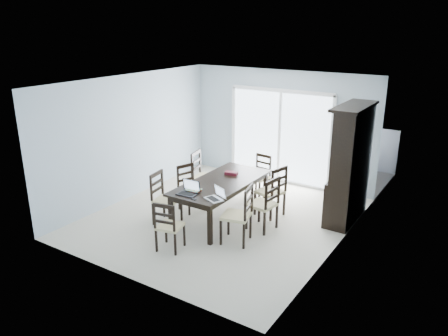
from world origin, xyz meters
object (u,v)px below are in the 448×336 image
(dining_table, at_px, (221,185))
(chair_end_far, at_px, (261,171))
(laptop_silver, at_px, (214,197))
(game_box, at_px, (231,173))
(chair_left_near, at_px, (162,192))
(chair_right_near, at_px, (242,209))
(china_hutch, at_px, (350,166))
(laptop_dark, at_px, (187,191))
(cell_phone, at_px, (194,199))
(chair_left_far, at_px, (201,170))
(hot_tub, at_px, (288,149))
(chair_end_near, at_px, (167,222))
(chair_left_mid, at_px, (189,183))
(chair_right_far, at_px, (274,186))
(chair_right_mid, at_px, (267,198))

(dining_table, height_order, chair_end_far, chair_end_far)
(laptop_silver, bearing_deg, game_box, 132.06)
(chair_left_near, relative_size, chair_right_near, 0.95)
(dining_table, relative_size, china_hutch, 1.00)
(laptop_dark, xyz_separation_m, cell_phone, (0.23, -0.13, -0.05))
(chair_left_far, xyz_separation_m, chair_end_far, (0.96, 0.86, -0.08))
(hot_tub, bearing_deg, chair_end_near, -87.04)
(chair_left_mid, relative_size, chair_end_near, 1.05)
(chair_left_near, relative_size, cell_phone, 11.78)
(chair_left_mid, distance_m, chair_end_near, 1.75)
(chair_right_far, height_order, game_box, chair_right_far)
(chair_right_far, relative_size, chair_end_near, 1.17)
(chair_left_near, distance_m, chair_right_far, 2.12)
(china_hutch, height_order, chair_end_far, china_hutch)
(chair_left_near, bearing_deg, cell_phone, 65.39)
(chair_end_near, bearing_deg, chair_left_mid, 103.40)
(chair_right_near, distance_m, cell_phone, 0.83)
(chair_left_far, height_order, laptop_silver, chair_left_far)
(dining_table, bearing_deg, chair_right_mid, -0.18)
(dining_table, bearing_deg, chair_end_near, -91.08)
(chair_left_near, xyz_separation_m, chair_left_mid, (0.03, 0.76, -0.04))
(game_box, bearing_deg, chair_right_near, -50.85)
(chair_right_mid, xyz_separation_m, game_box, (-1.01, 0.42, 0.16))
(laptop_dark, height_order, hot_tub, laptop_dark)
(chair_left_far, bearing_deg, china_hutch, 91.29)
(chair_right_mid, relative_size, laptop_dark, 3.24)
(chair_end_far, bearing_deg, laptop_dark, 93.49)
(chair_left_near, relative_size, chair_end_far, 1.08)
(chair_end_near, distance_m, laptop_dark, 0.75)
(dining_table, distance_m, chair_left_mid, 0.80)
(dining_table, distance_m, hot_tub, 3.70)
(china_hutch, xyz_separation_m, hot_tub, (-2.32, 2.43, -0.61))
(chair_left_mid, bearing_deg, chair_left_far, -151.78)
(chair_left_near, height_order, chair_right_near, chair_right_near)
(china_hutch, xyz_separation_m, chair_right_far, (-1.21, -0.65, -0.45))
(chair_left_near, distance_m, chair_right_near, 1.66)
(cell_phone, bearing_deg, chair_left_far, 129.08)
(china_hutch, bearing_deg, dining_table, -148.29)
(chair_right_mid, distance_m, game_box, 1.10)
(dining_table, height_order, game_box, game_box)
(chair_left_near, relative_size, chair_right_far, 0.95)
(chair_right_mid, bearing_deg, hot_tub, 26.16)
(chair_end_far, bearing_deg, chair_end_near, 96.67)
(dining_table, relative_size, hot_tub, 1.13)
(hot_tub, bearing_deg, cell_phone, -85.20)
(laptop_silver, bearing_deg, chair_left_near, -160.43)
(chair_right_near, height_order, hot_tub, chair_right_near)
(china_hutch, relative_size, chair_right_far, 1.86)
(chair_end_near, relative_size, laptop_silver, 2.70)
(laptop_silver, bearing_deg, chair_right_mid, 77.79)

